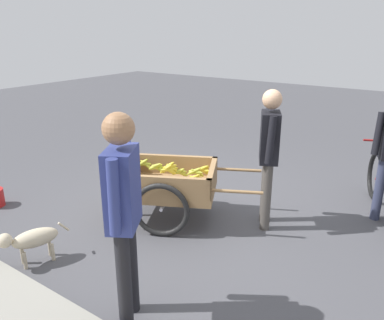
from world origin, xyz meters
name	(u,v)px	position (x,y,z in m)	size (l,w,h in m)	color
ground_plane	(207,217)	(0.00, 0.00, 0.00)	(24.00, 24.00, 0.00)	#47474C
fruit_cart	(169,185)	(0.37, 0.28, 0.44)	(1.81, 1.41, 0.69)	#937047
vendor_person	(269,147)	(-0.66, -0.23, 0.96)	(0.33, 0.55, 1.61)	#4C4742
dog	(31,239)	(0.89, 1.81, 0.27)	(0.33, 0.64, 0.40)	beige
bystander_person	(123,203)	(-0.44, 1.84, 1.02)	(0.34, 0.49, 1.69)	black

